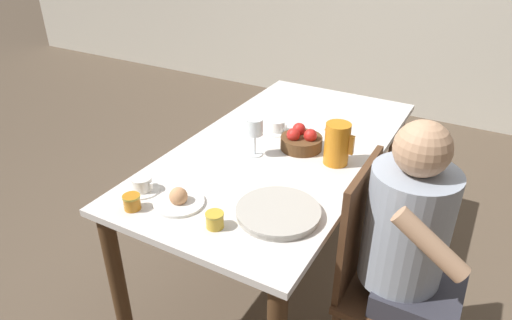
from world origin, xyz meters
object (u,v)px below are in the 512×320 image
at_px(wine_glass_water, 255,129).
at_px(bread_plate, 179,200).
at_px(jam_jar_amber, 215,219).
at_px(fruit_bowl, 301,140).
at_px(serving_tray, 278,212).
at_px(chair_person_side, 382,276).
at_px(jam_jar_red, 132,201).
at_px(teacup_near_person, 142,185).
at_px(teacup_across, 277,127).
at_px(red_pitcher, 337,143).
at_px(person_seated, 413,246).

xyz_separation_m(wine_glass_water, bread_plate, (-0.06, -0.50, -0.12)).
relative_size(jam_jar_amber, fruit_bowl, 0.34).
relative_size(wine_glass_water, serving_tray, 0.57).
bearing_deg(chair_person_side, jam_jar_red, -66.96).
distance_m(serving_tray, bread_plate, 0.39).
bearing_deg(teacup_near_person, serving_tray, 11.90).
bearing_deg(teacup_across, jam_jar_red, -101.04).
height_order(chair_person_side, serving_tray, chair_person_side).
relative_size(serving_tray, jam_jar_red, 4.71).
distance_m(teacup_across, bread_plate, 0.77).
height_order(teacup_across, serving_tray, teacup_across).
relative_size(teacup_near_person, teacup_across, 1.00).
relative_size(red_pitcher, fruit_bowl, 0.98).
height_order(person_seated, jam_jar_amber, person_seated).
relative_size(teacup_across, serving_tray, 0.43).
bearing_deg(bread_plate, fruit_bowl, 71.46).
relative_size(jam_jar_amber, jam_jar_red, 1.00).
bearing_deg(chair_person_side, wine_glass_water, -108.17).
height_order(bread_plate, fruit_bowl, fruit_bowl).
bearing_deg(person_seated, serving_tray, -74.76).
relative_size(person_seated, wine_glass_water, 6.51).
bearing_deg(bread_plate, jam_jar_red, -140.26).
xyz_separation_m(teacup_near_person, teacup_across, (0.22, 0.77, 0.00)).
bearing_deg(fruit_bowl, bread_plate, -108.54).
relative_size(person_seated, teacup_across, 8.51).
bearing_deg(serving_tray, jam_jar_red, -155.41).
distance_m(person_seated, jam_jar_red, 1.06).
bearing_deg(jam_jar_red, teacup_across, 78.96).
bearing_deg(chair_person_side, teacup_across, -124.64).
height_order(person_seated, red_pitcher, person_seated).
height_order(jam_jar_red, fruit_bowl, fruit_bowl).
xyz_separation_m(person_seated, teacup_near_person, (-1.04, -0.25, 0.07)).
xyz_separation_m(red_pitcher, jam_jar_amber, (-0.21, -0.66, -0.07)).
xyz_separation_m(red_pitcher, teacup_across, (-0.38, 0.16, -0.07)).
height_order(wine_glass_water, fruit_bowl, wine_glass_water).
height_order(teacup_near_person, jam_jar_amber, teacup_near_person).
bearing_deg(red_pitcher, bread_plate, -124.40).
height_order(wine_glass_water, jam_jar_amber, wine_glass_water).
bearing_deg(wine_glass_water, bread_plate, -96.91).
relative_size(teacup_near_person, bread_plate, 0.70).
relative_size(chair_person_side, teacup_near_person, 6.92).
bearing_deg(wine_glass_water, red_pitcher, 17.35).
bearing_deg(teacup_across, person_seated, -32.37).
relative_size(teacup_across, bread_plate, 0.70).
bearing_deg(teacup_near_person, wine_glass_water, 63.44).
height_order(serving_tray, jam_jar_amber, jam_jar_amber).
xyz_separation_m(teacup_near_person, jam_jar_amber, (0.39, -0.06, 0.01)).
bearing_deg(red_pitcher, person_seated, -39.46).
xyz_separation_m(chair_person_side, person_seated, (0.09, -0.02, 0.20)).
distance_m(jam_jar_amber, fruit_bowl, 0.72).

